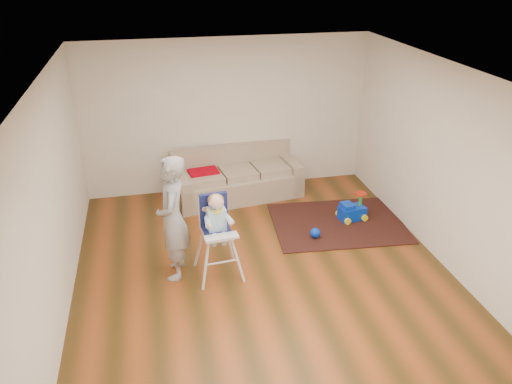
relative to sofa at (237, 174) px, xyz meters
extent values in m
plane|color=#452F10|center=(-0.08, -2.30, -0.42)|extent=(5.50, 5.50, 0.00)
cube|color=silver|center=(-0.08, 0.45, 0.93)|extent=(5.00, 0.04, 2.70)
cube|color=silver|center=(-2.58, -2.30, 0.93)|extent=(0.04, 5.50, 2.70)
cube|color=silver|center=(2.42, -2.30, 0.93)|extent=(0.04, 5.50, 2.70)
cube|color=white|center=(-0.08, -2.30, 2.28)|extent=(5.00, 5.50, 0.04)
cube|color=#B10012|center=(-0.60, -0.05, 0.13)|extent=(0.54, 0.38, 0.04)
cube|color=black|center=(1.40, -1.31, -0.42)|extent=(2.19, 1.72, 0.02)
sphere|color=#0837D1|center=(0.89, -1.67, -0.33)|extent=(0.16, 0.16, 0.16)
cylinder|color=#0837D1|center=(-0.75, -2.37, 0.65)|extent=(0.02, 0.12, 0.01)
imported|color=#9D9D9F|center=(-1.23, -2.14, 0.43)|extent=(0.48, 0.67, 1.71)
camera|label=1|loc=(-1.39, -7.85, 3.56)|focal=35.00mm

